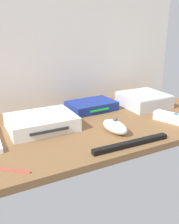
# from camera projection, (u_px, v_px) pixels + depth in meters

# --- Properties ---
(ground_plane) EXTENTS (1.00, 0.48, 0.02)m
(ground_plane) POSITION_uv_depth(u_px,v_px,m) (90.00, 126.00, 0.88)
(ground_plane) COLOR brown
(ground_plane) RESTS_ON ground
(back_wall) EXTENTS (1.10, 0.01, 0.64)m
(back_wall) POSITION_uv_depth(u_px,v_px,m) (59.00, 24.00, 0.97)
(back_wall) COLOR silver
(back_wall) RESTS_ON ground
(game_console) EXTENTS (0.21, 0.17, 0.04)m
(game_console) POSITION_uv_depth(u_px,v_px,m) (41.00, 122.00, 0.82)
(game_console) COLOR white
(game_console) RESTS_ON ground_plane
(mini_computer) EXTENTS (0.17, 0.17, 0.05)m
(mini_computer) POSITION_uv_depth(u_px,v_px,m) (144.00, 100.00, 1.05)
(mini_computer) COLOR silver
(mini_computer) RESTS_ON ground_plane
(network_router) EXTENTS (0.18, 0.13, 0.03)m
(network_router) POSITION_uv_depth(u_px,v_px,m) (91.00, 106.00, 1.00)
(network_router) COLOR navy
(network_router) RESTS_ON ground_plane
(remote_wand) EXTENTS (0.09, 0.15, 0.03)m
(remote_wand) POSITION_uv_depth(u_px,v_px,m) (175.00, 119.00, 0.87)
(remote_wand) COLOR white
(remote_wand) RESTS_ON ground_plane
(remote_nunchuk) EXTENTS (0.06, 0.11, 0.05)m
(remote_nunchuk) POSITION_uv_depth(u_px,v_px,m) (115.00, 127.00, 0.79)
(remote_nunchuk) COLOR white
(remote_nunchuk) RESTS_ON ground_plane
(sensor_bar) EXTENTS (0.24, 0.02, 0.01)m
(sensor_bar) POSITION_uv_depth(u_px,v_px,m) (131.00, 144.00, 0.71)
(sensor_bar) COLOR black
(sensor_bar) RESTS_ON ground_plane
(stylus_pen) EXTENTS (0.07, 0.06, 0.01)m
(stylus_pen) POSITION_uv_depth(u_px,v_px,m) (12.00, 169.00, 0.59)
(stylus_pen) COLOR red
(stylus_pen) RESTS_ON ground_plane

